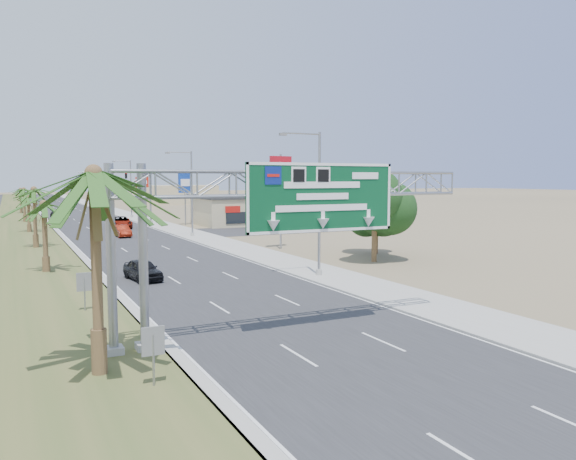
# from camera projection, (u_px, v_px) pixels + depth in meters

# --- Properties ---
(ground) EXTENTS (600.00, 600.00, 0.00)m
(ground) POSITION_uv_depth(u_px,v_px,m) (470.00, 413.00, 16.34)
(ground) COLOR #8C7A59
(ground) RESTS_ON ground
(road) EXTENTS (12.00, 300.00, 0.02)m
(road) POSITION_uv_depth(u_px,v_px,m) (73.00, 212.00, 114.31)
(road) COLOR #28282B
(road) RESTS_ON ground
(sidewalk_right) EXTENTS (4.00, 300.00, 0.10)m
(sidewalk_right) POSITION_uv_depth(u_px,v_px,m) (116.00, 211.00, 118.09)
(sidewalk_right) COLOR #9E9B93
(sidewalk_right) RESTS_ON ground
(median_grass) EXTENTS (7.00, 300.00, 0.12)m
(median_grass) POSITION_uv_depth(u_px,v_px,m) (19.00, 213.00, 109.85)
(median_grass) COLOR #435324
(median_grass) RESTS_ON ground
(sign_gantry) EXTENTS (16.75, 1.24, 7.50)m
(sign_gantry) POSITION_uv_depth(u_px,v_px,m) (286.00, 196.00, 24.16)
(sign_gantry) COLOR gray
(sign_gantry) RESTS_ON ground
(palm_near) EXTENTS (5.70, 5.70, 8.35)m
(palm_near) POSITION_uv_depth(u_px,v_px,m) (94.00, 175.00, 18.73)
(palm_near) COLOR brown
(palm_near) RESTS_ON ground
(palm_row_b) EXTENTS (3.99, 3.99, 5.95)m
(palm_row_b) POSITION_uv_depth(u_px,v_px,m) (44.00, 206.00, 40.16)
(palm_row_b) COLOR brown
(palm_row_b) RESTS_ON ground
(palm_row_c) EXTENTS (3.99, 3.99, 6.75)m
(palm_row_c) POSITION_uv_depth(u_px,v_px,m) (34.00, 191.00, 54.34)
(palm_row_c) COLOR brown
(palm_row_c) RESTS_ON ground
(palm_row_d) EXTENTS (3.99, 3.99, 5.45)m
(palm_row_d) POSITION_uv_depth(u_px,v_px,m) (28.00, 198.00, 70.49)
(palm_row_d) COLOR brown
(palm_row_d) RESTS_ON ground
(palm_row_e) EXTENTS (3.99, 3.99, 6.15)m
(palm_row_e) POSITION_uv_depth(u_px,v_px,m) (24.00, 190.00, 87.35)
(palm_row_e) COLOR brown
(palm_row_e) RESTS_ON ground
(palm_row_f) EXTENTS (3.99, 3.99, 5.75)m
(palm_row_f) POSITION_uv_depth(u_px,v_px,m) (20.00, 190.00, 109.65)
(palm_row_f) COLOR brown
(palm_row_f) RESTS_ON ground
(streetlight_near) EXTENTS (3.27, 0.44, 10.00)m
(streetlight_near) POSITION_uv_depth(u_px,v_px,m) (317.00, 209.00, 38.76)
(streetlight_near) COLOR gray
(streetlight_near) RESTS_ON ground
(streetlight_mid) EXTENTS (3.27, 0.44, 10.00)m
(streetlight_mid) POSITION_uv_depth(u_px,v_px,m) (190.00, 197.00, 65.48)
(streetlight_mid) COLOR gray
(streetlight_mid) RESTS_ON ground
(streetlight_far) EXTENTS (3.27, 0.44, 10.00)m
(streetlight_far) POSITION_uv_depth(u_px,v_px,m) (130.00, 191.00, 97.54)
(streetlight_far) COLOR gray
(streetlight_far) RESTS_ON ground
(signal_mast) EXTENTS (10.28, 0.71, 8.00)m
(signal_mast) POSITION_uv_depth(u_px,v_px,m) (136.00, 192.00, 82.30)
(signal_mast) COLOR gray
(signal_mast) RESTS_ON ground
(store_building) EXTENTS (18.00, 10.00, 4.00)m
(store_building) POSITION_uv_depth(u_px,v_px,m) (258.00, 211.00, 84.74)
(store_building) COLOR tan
(store_building) RESTS_ON ground
(oak_near) EXTENTS (4.50, 4.50, 6.80)m
(oak_near) POSITION_uv_depth(u_px,v_px,m) (375.00, 207.00, 45.77)
(oak_near) COLOR brown
(oak_near) RESTS_ON ground
(oak_far) EXTENTS (3.50, 3.50, 5.60)m
(oak_far) POSITION_uv_depth(u_px,v_px,m) (376.00, 212.00, 50.73)
(oak_far) COLOR brown
(oak_far) RESTS_ON ground
(median_signback_a) EXTENTS (0.75, 0.08, 2.08)m
(median_signback_a) POSITION_uv_depth(u_px,v_px,m) (153.00, 346.00, 18.08)
(median_signback_a) COLOR gray
(median_signback_a) RESTS_ON ground
(median_signback_b) EXTENTS (0.75, 0.08, 2.08)m
(median_signback_b) POSITION_uv_depth(u_px,v_px,m) (84.00, 285.00, 28.45)
(median_signback_b) COLOR gray
(median_signback_b) RESTS_ON ground
(building_distant_right) EXTENTS (20.00, 12.00, 5.00)m
(building_distant_right) POSITION_uv_depth(u_px,v_px,m) (177.00, 194.00, 154.16)
(building_distant_right) COLOR tan
(building_distant_right) RESTS_ON ground
(car_left_lane) EXTENTS (2.21, 4.31, 1.40)m
(car_left_lane) POSITION_uv_depth(u_px,v_px,m) (143.00, 270.00, 37.70)
(car_left_lane) COLOR black
(car_left_lane) RESTS_ON ground
(car_mid_lane) EXTENTS (1.60, 4.21, 1.37)m
(car_mid_lane) POSITION_uv_depth(u_px,v_px,m) (122.00, 231.00, 65.73)
(car_mid_lane) COLOR maroon
(car_mid_lane) RESTS_ON ground
(car_right_lane) EXTENTS (3.22, 6.05, 1.62)m
(car_right_lane) POSITION_uv_depth(u_px,v_px,m) (121.00, 223.00, 77.00)
(car_right_lane) COLOR gray
(car_right_lane) RESTS_ON ground
(car_far) EXTENTS (2.64, 5.35, 1.49)m
(car_far) POSITION_uv_depth(u_px,v_px,m) (58.00, 214.00, 95.91)
(car_far) COLOR black
(car_far) RESTS_ON ground
(pole_sign_red_near) EXTENTS (2.42, 0.70, 9.17)m
(pole_sign_red_near) POSITION_uv_depth(u_px,v_px,m) (281.00, 174.00, 53.85)
(pole_sign_red_near) COLOR gray
(pole_sign_red_near) RESTS_ON ground
(pole_sign_blue) EXTENTS (2.02, 0.54, 7.95)m
(pole_sign_blue) POSITION_uv_depth(u_px,v_px,m) (185.00, 185.00, 82.12)
(pole_sign_blue) COLOR gray
(pole_sign_blue) RESTS_ON ground
(pole_sign_red_far) EXTENTS (2.21, 0.78, 7.33)m
(pole_sign_red_far) POSITION_uv_depth(u_px,v_px,m) (142.00, 185.00, 96.39)
(pole_sign_red_far) COLOR gray
(pole_sign_red_far) RESTS_ON ground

